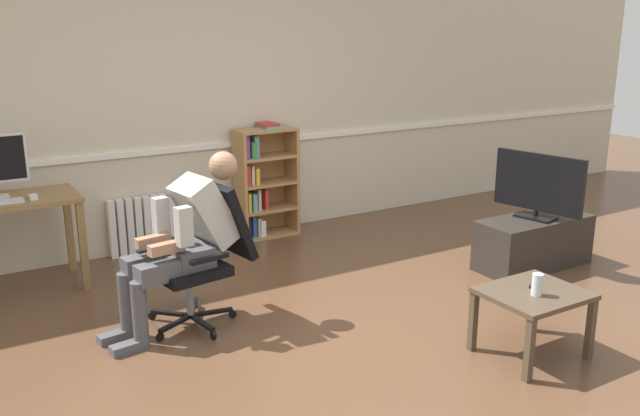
{
  "coord_description": "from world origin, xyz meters",
  "views": [
    {
      "loc": [
        -2.39,
        -3.34,
        2.05
      ],
      "look_at": [
        0.15,
        0.85,
        0.7
      ],
      "focal_mm": 37.84,
      "sensor_mm": 36.0,
      "label": 1
    }
  ],
  "objects_px": {
    "tv_stand": "(533,242)",
    "tv_screen": "(538,185)",
    "radiator": "(147,224)",
    "bookshelf": "(262,182)",
    "person_seated": "(184,238)",
    "coffee_table": "(533,301)",
    "spare_remote": "(535,284)",
    "drinking_glass": "(537,285)",
    "computer_mouse": "(33,197)",
    "office_chair": "(206,249)"
  },
  "relations": [
    {
      "from": "coffee_table",
      "to": "tv_screen",
      "type": "bearing_deg",
      "value": 41.3
    },
    {
      "from": "bookshelf",
      "to": "tv_stand",
      "type": "distance_m",
      "value": 2.59
    },
    {
      "from": "tv_screen",
      "to": "spare_remote",
      "type": "relative_size",
      "value": 5.3
    },
    {
      "from": "office_chair",
      "to": "drinking_glass",
      "type": "xyz_separation_m",
      "value": [
        1.51,
        -1.62,
        -0.02
      ]
    },
    {
      "from": "office_chair",
      "to": "spare_remote",
      "type": "xyz_separation_m",
      "value": [
        1.63,
        -1.5,
        -0.08
      ]
    },
    {
      "from": "radiator",
      "to": "person_seated",
      "type": "xyz_separation_m",
      "value": [
        -0.24,
        -1.69,
        0.38
      ]
    },
    {
      "from": "bookshelf",
      "to": "person_seated",
      "type": "xyz_separation_m",
      "value": [
        -1.37,
        -1.59,
        0.1
      ]
    },
    {
      "from": "bookshelf",
      "to": "office_chair",
      "type": "bearing_deg",
      "value": -127.8
    },
    {
      "from": "coffee_table",
      "to": "spare_remote",
      "type": "distance_m",
      "value": 0.13
    },
    {
      "from": "bookshelf",
      "to": "radiator",
      "type": "xyz_separation_m",
      "value": [
        -1.13,
        0.1,
        -0.28
      ]
    },
    {
      "from": "office_chair",
      "to": "tv_screen",
      "type": "relative_size",
      "value": 1.24
    },
    {
      "from": "person_seated",
      "to": "tv_screen",
      "type": "height_order",
      "value": "person_seated"
    },
    {
      "from": "bookshelf",
      "to": "spare_remote",
      "type": "xyz_separation_m",
      "value": [
        0.42,
        -3.06,
        -0.1
      ]
    },
    {
      "from": "drinking_glass",
      "to": "spare_remote",
      "type": "height_order",
      "value": "drinking_glass"
    },
    {
      "from": "spare_remote",
      "to": "tv_screen",
      "type": "bearing_deg",
      "value": -72.87
    },
    {
      "from": "coffee_table",
      "to": "bookshelf",
      "type": "bearing_deg",
      "value": 96.17
    },
    {
      "from": "computer_mouse",
      "to": "spare_remote",
      "type": "xyz_separation_m",
      "value": [
        2.55,
        -2.65,
        -0.33
      ]
    },
    {
      "from": "drinking_glass",
      "to": "person_seated",
      "type": "bearing_deg",
      "value": 136.34
    },
    {
      "from": "computer_mouse",
      "to": "spare_remote",
      "type": "relative_size",
      "value": 0.67
    },
    {
      "from": "office_chair",
      "to": "bookshelf",
      "type": "bearing_deg",
      "value": 133.54
    },
    {
      "from": "person_seated",
      "to": "coffee_table",
      "type": "relative_size",
      "value": 1.97
    },
    {
      "from": "spare_remote",
      "to": "computer_mouse",
      "type": "bearing_deg",
      "value": 19.47
    },
    {
      "from": "bookshelf",
      "to": "coffee_table",
      "type": "relative_size",
      "value": 1.84
    },
    {
      "from": "computer_mouse",
      "to": "coffee_table",
      "type": "bearing_deg",
      "value": -47.7
    },
    {
      "from": "radiator",
      "to": "tv_screen",
      "type": "xyz_separation_m",
      "value": [
        2.74,
        -2.11,
        0.46
      ]
    },
    {
      "from": "radiator",
      "to": "office_chair",
      "type": "xyz_separation_m",
      "value": [
        -0.08,
        -1.66,
        0.26
      ]
    },
    {
      "from": "person_seated",
      "to": "coffee_table",
      "type": "bearing_deg",
      "value": 39.36
    },
    {
      "from": "person_seated",
      "to": "drinking_glass",
      "type": "xyz_separation_m",
      "value": [
        1.67,
        -1.59,
        -0.14
      ]
    },
    {
      "from": "computer_mouse",
      "to": "office_chair",
      "type": "relative_size",
      "value": 0.1
    },
    {
      "from": "tv_stand",
      "to": "tv_screen",
      "type": "distance_m",
      "value": 0.51
    },
    {
      "from": "office_chair",
      "to": "spare_remote",
      "type": "height_order",
      "value": "office_chair"
    },
    {
      "from": "radiator",
      "to": "tv_stand",
      "type": "distance_m",
      "value": 3.45
    },
    {
      "from": "bookshelf",
      "to": "drinking_glass",
      "type": "xyz_separation_m",
      "value": [
        0.3,
        -3.18,
        -0.04
      ]
    },
    {
      "from": "radiator",
      "to": "spare_remote",
      "type": "bearing_deg",
      "value": -63.96
    },
    {
      "from": "computer_mouse",
      "to": "radiator",
      "type": "relative_size",
      "value": 0.14
    },
    {
      "from": "coffee_table",
      "to": "tv_stand",
      "type": "bearing_deg",
      "value": 41.33
    },
    {
      "from": "radiator",
      "to": "coffee_table",
      "type": "relative_size",
      "value": 1.15
    },
    {
      "from": "office_chair",
      "to": "drinking_glass",
      "type": "height_order",
      "value": "office_chair"
    },
    {
      "from": "bookshelf",
      "to": "drinking_glass",
      "type": "height_order",
      "value": "bookshelf"
    },
    {
      "from": "computer_mouse",
      "to": "drinking_glass",
      "type": "relative_size",
      "value": 0.72
    },
    {
      "from": "computer_mouse",
      "to": "radiator",
      "type": "height_order",
      "value": "computer_mouse"
    },
    {
      "from": "bookshelf",
      "to": "spare_remote",
      "type": "bearing_deg",
      "value": -82.22
    },
    {
      "from": "tv_stand",
      "to": "drinking_glass",
      "type": "height_order",
      "value": "drinking_glass"
    },
    {
      "from": "spare_remote",
      "to": "radiator",
      "type": "bearing_deg",
      "value": 1.63
    },
    {
      "from": "office_chair",
      "to": "coffee_table",
      "type": "relative_size",
      "value": 1.62
    },
    {
      "from": "office_chair",
      "to": "person_seated",
      "type": "distance_m",
      "value": 0.2
    },
    {
      "from": "office_chair",
      "to": "coffee_table",
      "type": "xyz_separation_m",
      "value": [
        1.55,
        -1.56,
        -0.16
      ]
    },
    {
      "from": "person_seated",
      "to": "tv_stand",
      "type": "distance_m",
      "value": 3.04
    },
    {
      "from": "tv_stand",
      "to": "coffee_table",
      "type": "xyz_separation_m",
      "value": [
        -1.27,
        -1.12,
        0.15
      ]
    },
    {
      "from": "computer_mouse",
      "to": "drinking_glass",
      "type": "distance_m",
      "value": 3.69
    }
  ]
}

